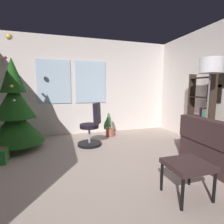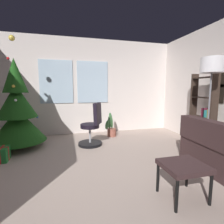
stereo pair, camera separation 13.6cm
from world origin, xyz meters
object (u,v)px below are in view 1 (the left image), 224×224
gift_box_green (1,156)px  bookshelf (200,115)px  potted_plant (109,128)px  office_chair (92,129)px  floor_lamp (210,71)px  footstool (187,167)px  holiday_tree (15,113)px

gift_box_green → bookshelf: bookshelf is taller
gift_box_green → potted_plant: potted_plant is taller
office_chair → floor_lamp: bearing=-30.6°
potted_plant → gift_box_green: bearing=-154.4°
footstool → potted_plant: bearing=93.3°
bookshelf → floor_lamp: size_ratio=0.88×
footstool → office_chair: office_chair is taller
floor_lamp → potted_plant: bearing=128.0°
footstool → gift_box_green: size_ratio=1.71×
footstool → holiday_tree: holiday_tree is taller
bookshelf → gift_box_green: bearing=176.5°
potted_plant → holiday_tree: bearing=-169.3°
gift_box_green → office_chair: office_chair is taller
holiday_tree → bookshelf: (4.03, -0.95, -0.08)m
footstool → office_chair: size_ratio=0.50×
gift_box_green → holiday_tree: bearing=80.2°
office_chair → floor_lamp: (2.08, -1.23, 1.26)m
holiday_tree → floor_lamp: (3.69, -1.45, 0.84)m
holiday_tree → office_chair: 1.68m
gift_box_green → floor_lamp: 4.17m
holiday_tree → office_chair: holiday_tree is taller
office_chair → floor_lamp: 2.72m
gift_box_green → office_chair: 1.82m
gift_box_green → bookshelf: bearing=-3.5°
footstool → holiday_tree: 3.45m
gift_box_green → floor_lamp: bearing=-11.1°
gift_box_green → bookshelf: (4.15, -0.25, 0.60)m
gift_box_green → potted_plant: bearing=25.6°
office_chair → potted_plant: (0.61, 0.65, -0.15)m
floor_lamp → potted_plant: size_ratio=2.86×
floor_lamp → holiday_tree: bearing=158.5°
office_chair → holiday_tree: bearing=172.0°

